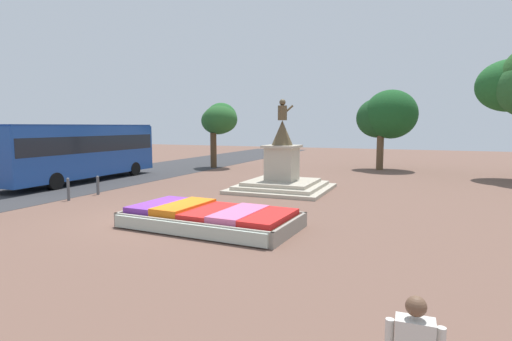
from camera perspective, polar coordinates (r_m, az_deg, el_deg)
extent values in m
plane|color=brown|center=(14.79, -13.82, -6.64)|extent=(95.78, 95.78, 0.00)
cube|color=#38281C|center=(13.25, -6.46, -7.06)|extent=(5.58, 2.89, 0.43)
cube|color=gray|center=(12.15, -9.89, -8.26)|extent=(5.66, 0.38, 0.47)
cube|color=gray|center=(14.39, -3.58, -5.87)|extent=(5.66, 0.38, 0.47)
cube|color=gray|center=(14.88, -15.62, -5.69)|extent=(0.24, 2.82, 0.47)
cube|color=gray|center=(12.05, 4.95, -8.31)|extent=(0.24, 2.82, 0.47)
cube|color=#72339E|center=(14.39, -13.62, -4.83)|extent=(1.17, 2.47, 0.21)
cube|color=orange|center=(13.76, -10.21, -5.18)|extent=(1.17, 2.47, 0.25)
cube|color=red|center=(13.19, -6.47, -5.81)|extent=(1.17, 2.47, 0.16)
cube|color=#D86699|center=(12.67, -2.41, -6.19)|extent=(1.17, 2.47, 0.20)
cube|color=red|center=(12.23, 1.97, -6.70)|extent=(1.17, 2.47, 0.18)
cube|color=#B2BCAD|center=(12.11, -10.03, -8.30)|extent=(5.38, 0.47, 0.39)
cube|color=#B0A692|center=(20.55, 3.71, -2.59)|extent=(4.72, 4.72, 0.17)
cube|color=#B4AA95|center=(20.52, 3.72, -2.12)|extent=(4.02, 4.02, 0.17)
cube|color=#B0A692|center=(20.50, 3.72, -1.65)|extent=(3.32, 3.32, 0.17)
cube|color=#B2A893|center=(20.39, 3.74, 0.93)|extent=(1.45, 1.45, 1.68)
cube|color=#B2A893|center=(20.32, 3.76, 3.46)|extent=(1.71, 1.71, 0.12)
cone|color=brown|center=(20.30, 3.77, 5.40)|extent=(1.08, 1.08, 1.26)
cylinder|color=brown|center=(20.31, 3.79, 8.21)|extent=(0.46, 0.46, 0.73)
sphere|color=brown|center=(20.33, 3.80, 9.69)|extent=(0.32, 0.32, 0.32)
cylinder|color=brown|center=(20.41, 4.58, 8.60)|extent=(0.53, 0.43, 0.52)
cube|color=#1E4799|center=(25.70, -23.75, 2.55)|extent=(2.66, 10.66, 2.92)
cube|color=black|center=(25.68, -23.79, 3.52)|extent=(2.67, 10.34, 0.93)
cube|color=navy|center=(25.66, -23.90, 5.91)|extent=(2.60, 10.44, 0.10)
cylinder|color=black|center=(29.06, -20.38, 0.38)|extent=(0.30, 0.91, 0.90)
cylinder|color=black|center=(27.66, -16.97, 0.22)|extent=(0.30, 0.91, 0.90)
cylinder|color=black|center=(24.70, -30.18, -1.08)|extent=(0.30, 0.91, 0.90)
cylinder|color=black|center=(23.03, -26.76, -1.38)|extent=(0.30, 0.91, 0.90)
sphere|color=brown|center=(4.47, 21.91, -17.56)|extent=(0.21, 0.21, 0.21)
cylinder|color=#4C5156|center=(19.45, -25.23, -2.58)|extent=(0.12, 0.12, 0.92)
sphere|color=#4C5156|center=(19.39, -25.30, -1.13)|extent=(0.14, 0.14, 0.14)
cylinder|color=#4C5156|center=(20.62, -21.66, -2.11)|extent=(0.14, 0.14, 0.80)
sphere|color=#4C5156|center=(20.57, -21.71, -0.89)|extent=(0.15, 0.15, 0.15)
ellipsoid|color=#205B27|center=(29.35, 32.54, 10.20)|extent=(3.88, 3.86, 3.19)
cylinder|color=#4C3823|center=(31.69, -6.09, 2.89)|extent=(0.49, 0.49, 2.75)
ellipsoid|color=#265A2B|center=(31.94, -5.44, 7.09)|extent=(2.67, 2.57, 2.15)
ellipsoid|color=#275B28|center=(31.43, -5.14, 7.30)|extent=(2.66, 2.79, 2.21)
ellipsoid|color=#225E27|center=(31.76, -4.98, 7.52)|extent=(2.43, 2.55, 2.33)
cylinder|color=brown|center=(31.37, 17.30, 2.62)|extent=(0.51, 0.51, 2.77)
ellipsoid|color=#1B4921|center=(31.75, 17.03, 7.19)|extent=(3.22, 2.93, 2.98)
ellipsoid|color=#194E21|center=(31.56, 18.70, 7.62)|extent=(3.87, 3.92, 3.61)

